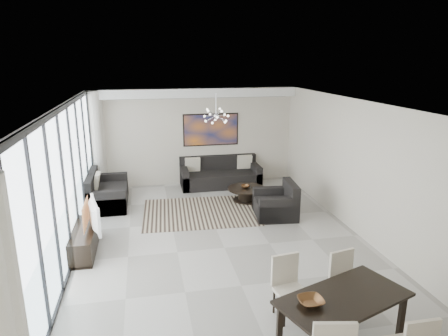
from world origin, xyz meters
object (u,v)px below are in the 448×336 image
object	(u,v)px
television	(90,216)
dining_table	(344,303)
sofa_main	(220,176)
coffee_table	(247,193)
tv_console	(85,240)

from	to	relation	value
television	dining_table	bearing A→B (deg)	-146.88
sofa_main	television	xyz separation A→B (m)	(-3.30, -3.71, 0.48)
coffee_table	dining_table	size ratio (longest dim) A/B	0.52
coffee_table	television	xyz separation A→B (m)	(-3.75, -2.26, 0.57)
tv_console	television	world-z (taller)	television
coffee_table	television	distance (m)	4.42
tv_console	dining_table	size ratio (longest dim) A/B	0.79
tv_console	television	distance (m)	0.56
coffee_table	tv_console	world-z (taller)	tv_console
television	dining_table	xyz separation A→B (m)	(3.56, -3.47, -0.13)
sofa_main	tv_console	size ratio (longest dim) A/B	1.54
coffee_table	dining_table	distance (m)	5.74
tv_console	television	bearing A→B (deg)	-21.17
coffee_table	tv_console	bearing A→B (deg)	-150.71
tv_console	dining_table	world-z (taller)	dining_table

